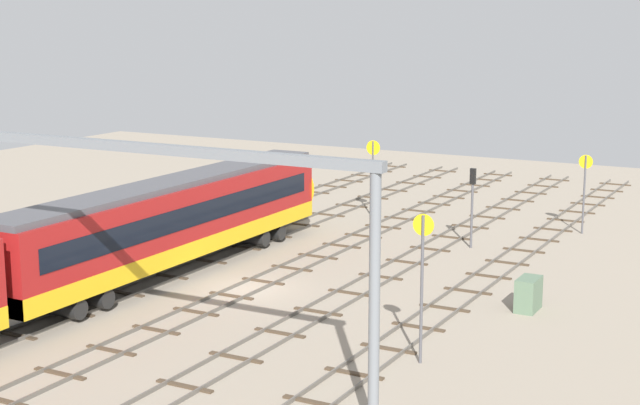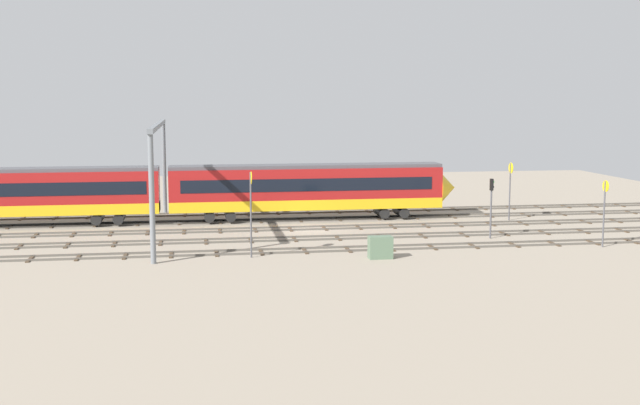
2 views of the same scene
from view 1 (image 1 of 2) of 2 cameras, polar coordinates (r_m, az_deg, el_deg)
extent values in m
plane|color=gray|center=(47.37, -4.30, -5.13)|extent=(96.69, 96.69, 0.00)
cube|color=#59544C|center=(42.88, 7.54, -6.83)|extent=(80.69, 0.07, 0.16)
cube|color=#59544C|center=(43.38, 5.75, -6.58)|extent=(80.69, 0.07, 0.16)
cube|color=#473828|center=(33.87, -0.35, -11.75)|extent=(0.24, 2.40, 0.08)
cube|color=#473828|center=(36.43, 2.03, -10.08)|extent=(0.24, 2.40, 0.08)
cube|color=#473828|center=(39.06, 4.07, -8.62)|extent=(0.24, 2.40, 0.08)
cube|color=#473828|center=(41.76, 5.84, -7.34)|extent=(0.24, 2.40, 0.08)
cube|color=#473828|center=(44.51, 7.39, -6.21)|extent=(0.24, 2.40, 0.08)
cube|color=#473828|center=(47.31, 8.74, -5.20)|extent=(0.24, 2.40, 0.08)
cube|color=#473828|center=(50.14, 9.94, -4.31)|extent=(0.24, 2.40, 0.08)
cube|color=#473828|center=(53.01, 11.01, -3.51)|extent=(0.24, 2.40, 0.08)
cube|color=#473828|center=(55.89, 11.97, -2.80)|extent=(0.24, 2.40, 0.08)
cube|color=#473828|center=(58.80, 12.83, -2.15)|extent=(0.24, 2.40, 0.08)
cube|color=#473828|center=(61.73, 13.61, -1.56)|extent=(0.24, 2.40, 0.08)
cube|color=#473828|center=(64.68, 14.32, -1.03)|extent=(0.24, 2.40, 0.08)
cube|color=#473828|center=(67.64, 14.97, -0.54)|extent=(0.24, 2.40, 0.08)
cube|color=#473828|center=(70.61, 15.56, -0.10)|extent=(0.24, 2.40, 0.08)
cube|color=#473828|center=(73.59, 16.11, 0.31)|extent=(0.24, 2.40, 0.08)
cube|color=#473828|center=(76.59, 16.61, 0.69)|extent=(0.24, 2.40, 0.08)
cube|color=#473828|center=(79.59, 17.07, 1.04)|extent=(0.24, 2.40, 0.08)
cube|color=#59544C|center=(44.71, 1.72, -5.98)|extent=(80.69, 0.07, 0.16)
cube|color=#59544C|center=(45.35, 0.10, -5.74)|extent=(80.69, 0.07, 0.16)
cube|color=#473828|center=(35.59, -8.02, -10.71)|extent=(0.24, 2.40, 0.08)
cube|color=#473828|center=(38.16, -5.00, -9.12)|extent=(0.24, 2.40, 0.08)
cube|color=#473828|center=(40.84, -2.39, -7.72)|extent=(0.24, 2.40, 0.08)
cube|color=#473828|center=(43.62, -0.12, -6.47)|extent=(0.24, 2.40, 0.08)
cube|color=#473828|center=(46.47, 1.86, -5.38)|extent=(0.24, 2.40, 0.08)
cube|color=#473828|center=(49.39, 3.61, -4.40)|extent=(0.24, 2.40, 0.08)
cube|color=#473828|center=(52.37, 5.15, -3.53)|extent=(0.24, 2.40, 0.08)
cube|color=#473828|center=(55.38, 6.53, -2.75)|extent=(0.24, 2.40, 0.08)
cube|color=#473828|center=(58.44, 7.76, -2.05)|extent=(0.24, 2.40, 0.08)
cube|color=#473828|center=(61.53, 8.87, -1.42)|extent=(0.24, 2.40, 0.08)
cube|color=#473828|center=(64.64, 9.87, -0.86)|extent=(0.24, 2.40, 0.08)
cube|color=#473828|center=(67.78, 10.78, -0.34)|extent=(0.24, 2.40, 0.08)
cube|color=#473828|center=(70.94, 11.60, 0.13)|extent=(0.24, 2.40, 0.08)
cube|color=#473828|center=(74.11, 12.36, 0.56)|extent=(0.24, 2.40, 0.08)
cube|color=#473828|center=(77.31, 13.06, 0.96)|extent=(0.24, 2.40, 0.08)
cube|color=#473828|center=(80.51, 13.69, 1.32)|extent=(0.24, 2.40, 0.08)
cube|color=#59544C|center=(46.98, -3.56, -5.16)|extent=(80.69, 0.07, 0.16)
cube|color=#59544C|center=(47.73, -5.03, -4.92)|extent=(80.69, 0.07, 0.16)
cube|color=#473828|center=(35.80, -18.35, -11.05)|extent=(0.24, 2.40, 0.08)
cube|color=#473828|center=(37.67, -15.14, -9.75)|extent=(0.24, 2.40, 0.08)
cube|color=#473828|center=(39.66, -12.26, -8.55)|extent=(0.24, 2.40, 0.08)
cube|color=#473828|center=(41.76, -9.68, -7.44)|extent=(0.24, 2.40, 0.08)
cube|color=#473828|center=(43.94, -7.36, -6.44)|extent=(0.24, 2.40, 0.08)
cube|color=#473828|center=(46.20, -5.27, -5.52)|extent=(0.24, 2.40, 0.08)
cube|color=#473828|center=(48.53, -3.38, -4.68)|extent=(0.24, 2.40, 0.08)
cube|color=#473828|center=(50.92, -1.68, -3.91)|extent=(0.24, 2.40, 0.08)
cube|color=#473828|center=(53.35, -0.13, -3.21)|extent=(0.24, 2.40, 0.08)
cube|color=#473828|center=(55.83, 1.28, -2.57)|extent=(0.24, 2.40, 0.08)
cube|color=#473828|center=(58.34, 2.57, -1.99)|extent=(0.24, 2.40, 0.08)
cube|color=#473828|center=(60.89, 3.75, -1.45)|extent=(0.24, 2.40, 0.08)
cube|color=#473828|center=(63.46, 4.84, -0.95)|extent=(0.24, 2.40, 0.08)
cube|color=#473828|center=(66.06, 5.84, -0.49)|extent=(0.24, 2.40, 0.08)
cube|color=#473828|center=(68.68, 6.76, -0.07)|extent=(0.24, 2.40, 0.08)
cube|color=#473828|center=(71.33, 7.62, 0.32)|extent=(0.24, 2.40, 0.08)
cube|color=#473828|center=(73.99, 8.41, 0.68)|extent=(0.24, 2.40, 0.08)
cube|color=#473828|center=(76.66, 9.15, 1.02)|extent=(0.24, 2.40, 0.08)
cube|color=#473828|center=(79.35, 9.84, 1.34)|extent=(0.24, 2.40, 0.08)
cube|color=#473828|center=(82.06, 10.48, 1.63)|extent=(0.24, 2.40, 0.08)
cube|color=#59544C|center=(49.61, -8.32, -4.38)|extent=(80.69, 0.07, 0.16)
cube|color=#59544C|center=(50.46, -9.63, -4.16)|extent=(80.69, 0.07, 0.16)
cube|color=#473828|center=(42.54, -17.64, -7.47)|extent=(0.24, 2.40, 0.08)
cube|color=#473828|center=(44.90, -14.42, -6.32)|extent=(0.24, 2.40, 0.08)
cube|color=#473828|center=(47.41, -11.55, -5.27)|extent=(0.24, 2.40, 0.08)
cube|color=#473828|center=(50.04, -8.98, -4.31)|extent=(0.24, 2.40, 0.08)
cube|color=#473828|center=(52.77, -6.67, -3.45)|extent=(0.24, 2.40, 0.08)
cube|color=#473828|center=(55.59, -4.60, -2.66)|extent=(0.24, 2.40, 0.08)
cube|color=#473828|center=(58.48, -2.74, -1.95)|extent=(0.24, 2.40, 0.08)
cube|color=#473828|center=(61.44, -1.05, -1.31)|extent=(0.24, 2.40, 0.08)
cube|color=#473828|center=(64.45, 0.48, -0.73)|extent=(0.24, 2.40, 0.08)
cube|color=#473828|center=(67.51, 1.87, -0.19)|extent=(0.24, 2.40, 0.08)
cube|color=#473828|center=(70.61, 3.14, 0.29)|extent=(0.24, 2.40, 0.08)
cube|color=#473828|center=(73.75, 4.30, 0.74)|extent=(0.24, 2.40, 0.08)
cube|color=#473828|center=(76.92, 5.37, 1.15)|extent=(0.24, 2.40, 0.08)
cube|color=#473828|center=(80.12, 6.35, 1.52)|extent=(0.24, 2.40, 0.08)
cube|color=#473828|center=(83.35, 7.26, 1.87)|extent=(0.24, 2.40, 0.08)
cube|color=#59544C|center=(52.55, -12.55, -3.66)|extent=(80.69, 0.07, 0.16)
cube|color=#59544C|center=(53.48, -13.72, -3.45)|extent=(80.69, 0.07, 0.16)
cube|color=#473828|center=(49.99, -16.42, -4.65)|extent=(0.24, 2.40, 0.08)
cube|color=#473828|center=(51.99, -14.19, -3.93)|extent=(0.24, 2.40, 0.08)
cube|color=#473828|center=(54.07, -12.13, -3.27)|extent=(0.24, 2.40, 0.08)
cube|color=#473828|center=(56.22, -10.23, -2.65)|extent=(0.24, 2.40, 0.08)
cube|color=#473828|center=(58.44, -8.48, -2.07)|extent=(0.24, 2.40, 0.08)
cube|color=#473828|center=(60.71, -6.86, -1.54)|extent=(0.24, 2.40, 0.08)
cube|color=#473828|center=(63.02, -5.35, -1.04)|extent=(0.24, 2.40, 0.08)
cube|color=#473828|center=(65.39, -3.95, -0.58)|extent=(0.24, 2.40, 0.08)
cube|color=#473828|center=(67.79, -2.66, -0.15)|extent=(0.24, 2.40, 0.08)
cube|color=#473828|center=(70.23, -1.45, 0.25)|extent=(0.24, 2.40, 0.08)
cube|color=#473828|center=(72.71, -0.32, 0.62)|extent=(0.24, 2.40, 0.08)
cube|color=#473828|center=(75.21, 0.73, 0.97)|extent=(0.24, 2.40, 0.08)
cube|color=#473828|center=(77.73, 1.72, 1.30)|extent=(0.24, 2.40, 0.08)
cube|color=#473828|center=(80.29, 2.64, 1.60)|extent=(0.24, 2.40, 0.08)
cube|color=#473828|center=(82.86, 3.51, 1.89)|extent=(0.24, 2.40, 0.08)
cube|color=#473828|center=(85.45, 4.32, 2.15)|extent=(0.24, 2.40, 0.08)
cube|color=maroon|center=(49.88, -8.62, -1.02)|extent=(24.00, 2.90, 3.60)
cube|color=gold|center=(50.18, -8.58, -2.52)|extent=(24.00, 2.94, 0.90)
cube|color=#4C4C51|center=(49.52, -8.68, 1.19)|extent=(24.00, 2.50, 0.30)
cube|color=black|center=(48.95, -7.27, -0.69)|extent=(22.00, 0.04, 1.10)
cube|color=black|center=(50.67, -9.95, -0.37)|extent=(22.00, 0.04, 1.10)
cylinder|color=black|center=(44.11, -15.26, -5.90)|extent=(0.90, 2.70, 0.90)
cylinder|color=black|center=(45.37, -13.69, -5.35)|extent=(0.90, 2.70, 0.90)
cylinder|color=black|center=(55.80, -4.38, -2.01)|extent=(0.90, 2.70, 0.90)
cylinder|color=black|center=(57.28, -3.41, -1.65)|extent=(0.90, 2.70, 0.90)
cone|color=gold|center=(60.43, -1.33, 1.03)|extent=(1.60, 3.24, 3.24)
cylinder|color=slate|center=(30.39, 3.23, -6.08)|extent=(0.36, 0.36, 8.45)
cube|color=slate|center=(36.15, -14.34, 3.48)|extent=(0.40, 24.77, 0.35)
cylinder|color=#4C4C51|center=(36.85, 6.04, -5.18)|extent=(0.12, 0.12, 5.81)
cylinder|color=yellow|center=(36.27, 6.14, -1.33)|extent=(0.05, 0.84, 0.84)
cube|color=black|center=(36.29, 6.16, -1.32)|extent=(0.02, 0.38, 0.12)
cylinder|color=#4C4C51|center=(60.74, 15.36, 0.44)|extent=(0.12, 0.12, 4.83)
cylinder|color=yellow|center=(60.45, 15.46, 2.34)|extent=(0.05, 0.84, 0.84)
cube|color=black|center=(60.48, 15.47, 2.35)|extent=(0.02, 0.38, 0.12)
cylinder|color=#4C4C51|center=(63.44, 3.13, 1.37)|extent=(0.12, 0.12, 5.08)
cylinder|color=yellow|center=(63.16, 3.17, 3.26)|extent=(0.05, 0.96, 0.96)
cube|color=black|center=(63.18, 3.18, 3.26)|extent=(0.02, 0.43, 0.12)
cylinder|color=#4C4C51|center=(48.45, -14.98, -3.16)|extent=(0.14, 0.14, 3.20)
cube|color=black|center=(48.00, -15.10, -0.79)|extent=(0.20, 0.32, 0.90)
sphere|color=yellow|center=(48.04, -15.02, -0.53)|extent=(0.20, 0.20, 0.20)
sphere|color=#262626|center=(48.12, -15.00, -1.00)|extent=(0.20, 0.20, 0.20)
cylinder|color=#4C4C51|center=(55.76, 8.97, -0.80)|extent=(0.14, 0.14, 3.73)
cube|color=black|center=(55.33, 9.04, 1.55)|extent=(0.20, 0.32, 0.90)
sphere|color=green|center=(55.40, 9.09, 1.76)|extent=(0.20, 0.20, 0.20)
sphere|color=#262626|center=(55.47, 9.07, 1.36)|extent=(0.20, 0.20, 0.20)
cube|color=#597259|center=(44.72, 12.23, -5.33)|extent=(1.59, 0.88, 1.52)
cube|color=#333333|center=(45.41, 12.53, -4.79)|extent=(0.02, 0.62, 0.24)
camera|label=2|loc=(49.84, 82.29, -1.35)|focal=45.18mm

